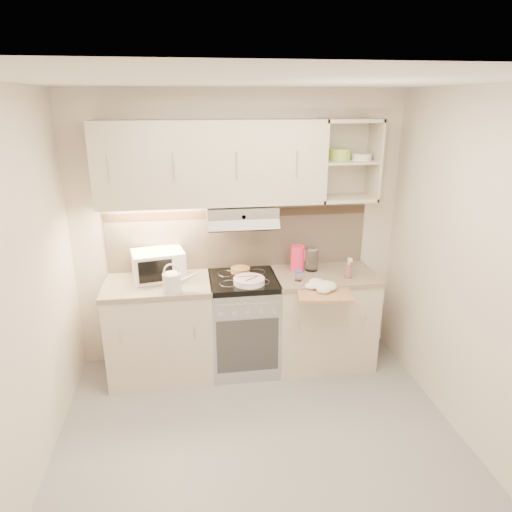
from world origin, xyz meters
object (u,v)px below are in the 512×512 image
at_px(plate_stack, 249,281).
at_px(electric_range, 244,323).
at_px(pink_pitcher, 297,258).
at_px(cutting_board, 323,292).
at_px(spray_bottle, 349,269).
at_px(glass_jar, 312,259).
at_px(watering_can, 173,282).
at_px(microwave, 158,265).

bearing_deg(plate_stack, electric_range, 104.09).
relative_size(electric_range, pink_pitcher, 3.64).
relative_size(pink_pitcher, cutting_board, 0.56).
bearing_deg(cutting_board, plate_stack, 168.84).
height_order(plate_stack, spray_bottle, spray_bottle).
bearing_deg(plate_stack, pink_pitcher, 26.07).
distance_m(electric_range, glass_jar, 0.87).
xyz_separation_m(pink_pitcher, spray_bottle, (0.41, -0.22, -0.05)).
height_order(watering_can, cutting_board, watering_can).
bearing_deg(glass_jar, pink_pitcher, -179.99).
bearing_deg(spray_bottle, watering_can, -164.06).
bearing_deg(watering_can, electric_range, 16.51).
distance_m(plate_stack, cutting_board, 0.64).
relative_size(electric_range, cutting_board, 2.04).
distance_m(electric_range, spray_bottle, 1.08).
height_order(watering_can, pink_pitcher, same).
height_order(microwave, pink_pitcher, same).
distance_m(microwave, watering_can, 0.36).
height_order(glass_jar, spray_bottle, glass_jar).
bearing_deg(electric_range, watering_can, -160.06).
bearing_deg(pink_pitcher, microwave, -172.80).
bearing_deg(microwave, watering_can, -79.72).
xyz_separation_m(spray_bottle, cutting_board, (-0.29, -0.22, -0.10)).
height_order(electric_range, plate_stack, plate_stack).
bearing_deg(cutting_board, electric_range, 159.26).
distance_m(microwave, plate_stack, 0.82).
relative_size(electric_range, watering_can, 3.10).
xyz_separation_m(microwave, pink_pitcher, (1.25, -0.02, 0.00)).
relative_size(electric_range, spray_bottle, 4.59).
relative_size(spray_bottle, cutting_board, 0.44).
distance_m(electric_range, plate_stack, 0.50).
distance_m(electric_range, cutting_board, 0.84).
distance_m(pink_pitcher, cutting_board, 0.49).
bearing_deg(glass_jar, spray_bottle, -38.57).
relative_size(watering_can, cutting_board, 0.66).
bearing_deg(watering_can, glass_jar, 10.56).
height_order(microwave, spray_bottle, microwave).
bearing_deg(glass_jar, watering_can, -166.01).
bearing_deg(microwave, pink_pitcher, -12.43).
bearing_deg(spray_bottle, electric_range, -175.31).
height_order(electric_range, watering_can, watering_can).
height_order(electric_range, microwave, microwave).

